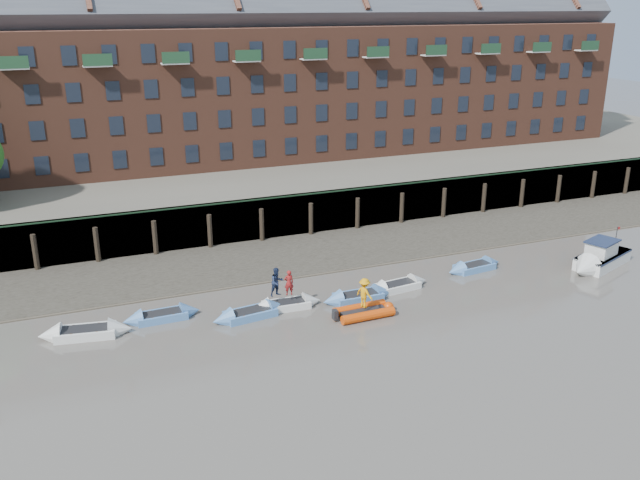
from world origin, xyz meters
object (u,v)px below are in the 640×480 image
rib_tender (366,311)px  motor_launch (596,260)px  rowboat_2 (250,314)px  rowboat_4 (358,297)px  rowboat_6 (474,267)px  person_rower_a (289,283)px  person_rower_b (277,282)px  rowboat_0 (86,332)px  rowboat_3 (286,305)px  rowboat_1 (162,316)px  rowboat_5 (398,286)px  person_rib_crew (364,293)px

rib_tender → motor_launch: (17.76, 0.78, 0.36)m
rowboat_2 → rowboat_4: rowboat_4 is taller
rowboat_6 → person_rower_a: (-13.75, -1.00, 1.40)m
rowboat_4 → person_rower_b: bearing=172.1°
rowboat_6 → person_rower_a: bearing=177.6°
rib_tender → rowboat_2: bearing=159.0°
rowboat_0 → person_rower_a: size_ratio=3.27×
rowboat_0 → rowboat_3: rowboat_0 is taller
rowboat_1 → rowboat_6: rowboat_1 is taller
rowboat_5 → rowboat_6: rowboat_5 is taller
rib_tender → person_rib_crew: (-0.14, -0.03, 1.20)m
person_rower_b → person_rib_crew: person_rower_b is taller
rowboat_4 → rowboat_6: (9.46, 1.57, -0.01)m
rowboat_2 → rowboat_3: size_ratio=1.08×
rowboat_6 → motor_launch: (7.83, -2.90, 0.41)m
rowboat_5 → person_rower_b: size_ratio=2.57×
rowboat_2 → rib_tender: rowboat_2 is taller
rowboat_4 → rowboat_5: (3.04, 0.58, -0.01)m
rowboat_6 → rib_tender: bearing=-166.2°
rowboat_1 → rowboat_4: bearing=-9.8°
rowboat_0 → rowboat_4: rowboat_0 is taller
rowboat_1 → motor_launch: bearing=-7.3°
rowboat_0 → rowboat_1: 4.27m
person_rower_b → rowboat_6: bearing=-10.0°
rowboat_1 → rowboat_4: (11.66, -1.78, 0.01)m
rowboat_5 → person_rib_crew: bearing=-149.8°
rowboat_2 → person_rower_a: person_rower_a is taller
rib_tender → rowboat_3: bearing=144.8°
person_rower_b → rowboat_4: bearing=-21.5°
motor_launch → person_rower_a: person_rower_a is taller
rowboat_4 → rib_tender: rowboat_4 is taller
person_rib_crew → rib_tender: bearing=-101.4°
rowboat_5 → person_rib_crew: (-3.65, -2.72, 1.25)m
rowboat_0 → person_rower_a: person_rower_a is taller
rowboat_6 → rowboat_4: bearing=-177.1°
rowboat_5 → person_rower_a: bearing=173.7°
rowboat_5 → person_rower_b: person_rower_b is taller
rowboat_3 → rib_tender: size_ratio=1.20×
rowboat_2 → rowboat_6: rowboat_2 is taller
rowboat_1 → rowboat_3: size_ratio=1.02×
person_rower_a → rowboat_4: bearing=176.7°
rowboat_1 → person_rib_crew: (11.04, -3.91, 1.25)m
rowboat_1 → rib_tender: 11.83m
rowboat_4 → rowboat_1: bearing=171.6°
rowboat_1 → person_rib_crew: bearing=-20.7°
rowboat_0 → rowboat_4: size_ratio=1.11×
rowboat_1 → person_rower_a: bearing=-10.5°
rowboat_1 → rowboat_2: bearing=-19.7°
motor_launch → person_rib_crew: (-17.90, -0.80, 0.84)m
rowboat_4 → person_rower_a: (-4.29, 0.57, 1.39)m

